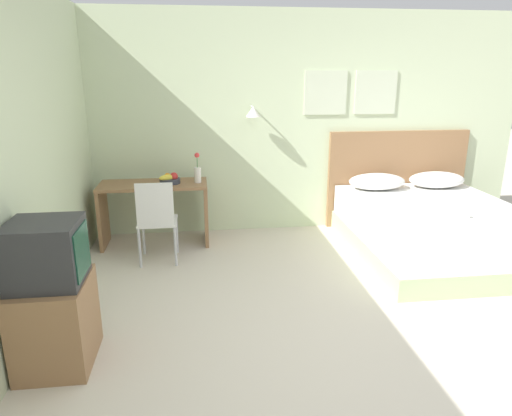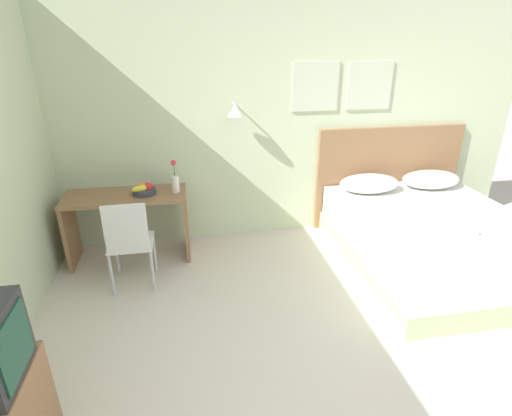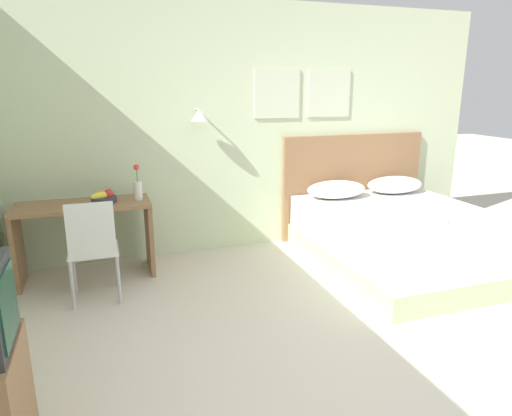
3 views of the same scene
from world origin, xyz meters
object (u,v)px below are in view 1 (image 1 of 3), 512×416
pillow_left (377,182)px  desk_chair (156,216)px  bed (434,230)px  desk (154,202)px  tv_stand (56,323)px  television (46,253)px  headboard (397,178)px  fruit_bowl (170,179)px  pillow_right (437,180)px  folded_towel_near_foot (446,212)px  flower_vase (198,172)px

pillow_left → desk_chair: size_ratio=0.78×
bed → pillow_left: bearing=116.8°
desk → desk_chair: 0.60m
tv_stand → television: 0.52m
headboard → tv_stand: size_ratio=2.99×
desk_chair → television: bearing=-108.6°
television → bed: bearing=23.3°
fruit_bowl → bed: bearing=-13.5°
headboard → desk_chair: size_ratio=2.04×
headboard → television: headboard is taller
fruit_bowl → television: bearing=-106.9°
pillow_right → television: television is taller
headboard → desk: bearing=-173.6°
television → folded_towel_near_foot: bearing=19.4°
bed → television: bearing=-156.7°
bed → television: (-3.55, -1.53, 0.54)m
bed → fruit_bowl: 3.00m
pillow_right → tv_stand: size_ratio=1.14×
folded_towel_near_foot → television: (-3.47, -1.22, 0.23)m
desk_chair → fruit_bowl: bearing=78.2°
television → fruit_bowl: bearing=73.1°
pillow_left → fruit_bowl: bearing=-178.3°
pillow_left → pillow_right: size_ratio=1.00×
desk → headboard: bearing=6.4°
television → flower_vase: bearing=66.0°
pillow_left → fruit_bowl: 2.49m
headboard → bed: bearing=-90.0°
pillow_left → television: 3.91m
pillow_right → desk_chair: 3.44m
fruit_bowl → flower_vase: (0.31, -0.00, 0.07)m
bed → headboard: headboard is taller
bed → fruit_bowl: fruit_bowl is taller
flower_vase → television: size_ratio=0.75×
folded_towel_near_foot → headboard: bearing=86.6°
bed → desk: (-3.07, 0.72, 0.23)m
pillow_left → fruit_bowl: fruit_bowl is taller
desk_chair → fruit_bowl: (0.12, 0.57, 0.26)m
headboard → folded_towel_near_foot: 1.37m
pillow_left → tv_stand: pillow_left is taller
headboard → television: size_ratio=3.98×
desk → desk_chair: (0.07, -0.60, 0.01)m
pillow_right → flower_vase: size_ratio=2.02×
pillow_left → pillow_right: bearing=0.0°
bed → flower_vase: flower_vase is taller
headboard → folded_towel_near_foot: (-0.08, -1.37, -0.02)m
television → pillow_left: bearing=36.0°
bed → headboard: bearing=90.0°
fruit_bowl → tv_stand: fruit_bowl is taller
folded_towel_near_foot → tv_stand: size_ratio=0.55×
headboard → pillow_left: 0.49m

